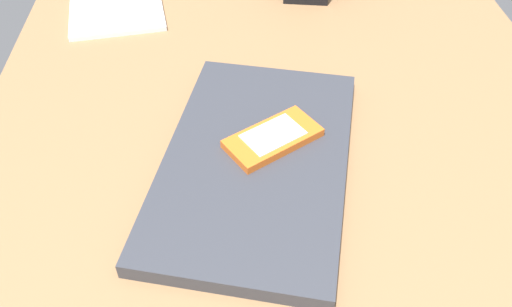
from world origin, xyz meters
The scene contains 4 objects.
desk_surface centered at (0.00, 0.00, 1.50)cm, with size 120.00×80.00×3.00cm, color olive.
laptop_closed centered at (0.20, 4.21, 3.98)cm, with size 35.33×21.21×1.96cm, color #33353D.
cell_phone_on_laptop centered at (2.22, 2.04, 5.52)cm, with size 10.80×12.63×1.18cm.
notepad centered at (36.84, 25.14, 3.40)cm, with size 13.26×15.29×0.80cm, color white.
Camera 1 is at (-44.69, 7.11, 48.65)cm, focal length 37.48 mm.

